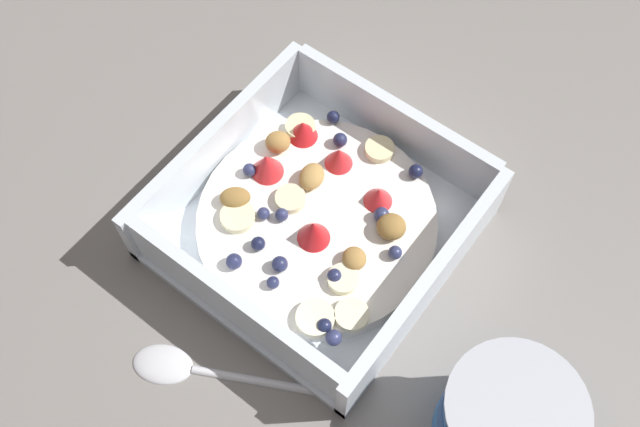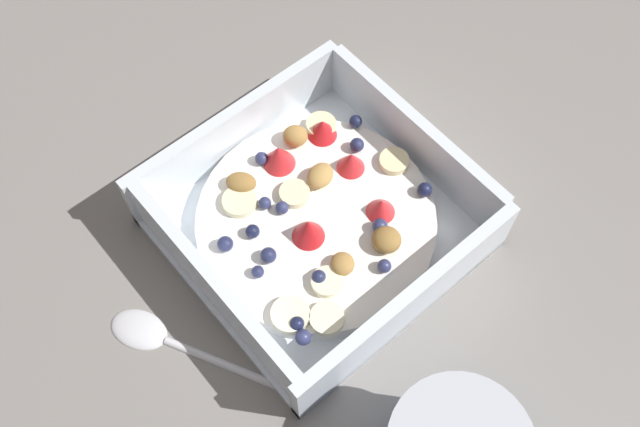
% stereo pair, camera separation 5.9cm
% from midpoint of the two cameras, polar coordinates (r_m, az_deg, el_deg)
% --- Properties ---
extents(ground_plane, '(2.40, 2.40, 0.00)m').
position_cam_midpoint_polar(ground_plane, '(0.61, -2.34, -2.29)').
color(ground_plane, gray).
extents(fruit_bowl, '(0.22, 0.22, 0.07)m').
position_cam_midpoint_polar(fruit_bowl, '(0.60, -2.85, -0.60)').
color(fruit_bowl, white).
rests_on(fruit_bowl, ground).
extents(spoon, '(0.10, 0.16, 0.01)m').
position_cam_midpoint_polar(spoon, '(0.58, -12.81, -12.20)').
color(spoon, silver).
rests_on(spoon, ground).
extents(yogurt_cup, '(0.10, 0.10, 0.08)m').
position_cam_midpoint_polar(yogurt_cup, '(0.53, 11.29, -16.22)').
color(yogurt_cup, '#3370B7').
rests_on(yogurt_cup, ground).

